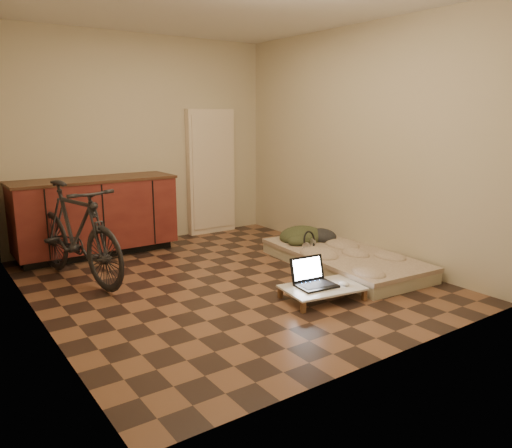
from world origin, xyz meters
TOP-DOWN VIEW (x-y plane):
  - room_shell at (0.00, 0.00)m, footprint 3.50×4.00m
  - cabinets at (-0.75, 1.70)m, footprint 1.84×0.62m
  - appliance_panel at (0.95, 1.94)m, footprint 0.70×0.10m
  - bicycle at (-1.20, 0.87)m, footprint 0.86×1.75m
  - futon at (1.30, -0.31)m, footprint 1.06×1.98m
  - clothing_pile at (1.33, 0.34)m, footprint 0.63×0.54m
  - headphones at (1.13, 0.06)m, footprint 0.30×0.29m
  - lap_desk at (0.44, -0.92)m, footprint 0.76×0.55m
  - laptop at (0.40, -0.83)m, footprint 0.38×0.35m
  - mouse at (0.62, -1.00)m, footprint 0.08×0.12m

SIDE VIEW (x-z plane):
  - futon at x=1.30m, z-range 0.00..0.16m
  - lap_desk at x=0.44m, z-range 0.04..0.16m
  - mouse at x=0.62m, z-range 0.12..0.15m
  - laptop at x=0.40m, z-range 0.05..0.29m
  - headphones at x=1.13m, z-range 0.16..0.33m
  - clothing_pile at x=1.33m, z-range 0.16..0.40m
  - cabinets at x=-0.75m, z-range 0.01..0.92m
  - bicycle at x=-1.20m, z-range 0.00..1.09m
  - appliance_panel at x=0.95m, z-range 0.00..1.70m
  - room_shell at x=0.00m, z-range 0.00..2.60m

